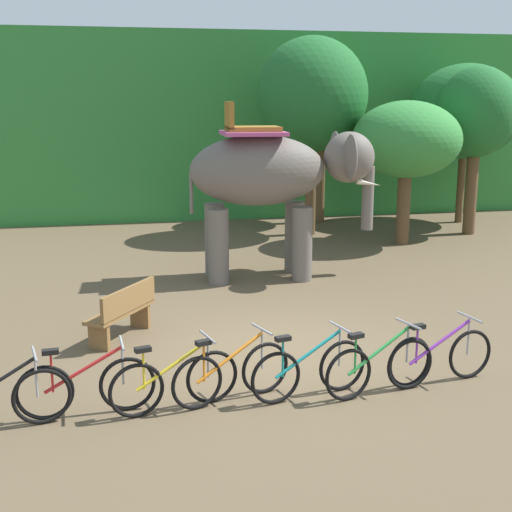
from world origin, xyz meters
name	(u,v)px	position (x,y,z in m)	size (l,w,h in m)	color
ground_plane	(277,350)	(0.00, 0.00, 0.00)	(80.00, 80.00, 0.00)	brown
foliage_hedge	(180,124)	(0.00, 14.93, 2.94)	(36.00, 6.00, 5.89)	#338438
tree_right	(312,95)	(3.10, 9.06, 3.91)	(3.08, 3.08, 5.51)	brown
tree_left	(321,104)	(3.94, 10.91, 3.65)	(2.70, 2.70, 4.73)	brown
tree_center_left	(407,140)	(5.16, 7.24, 2.76)	(2.85, 2.85, 3.79)	brown
tree_center	(476,114)	(7.62, 8.19, 3.41)	(2.18, 2.18, 4.72)	brown
tree_far_left	(465,112)	(8.26, 10.02, 3.43)	(3.41, 3.41, 4.87)	brown
elephant	(273,177)	(0.96, 4.49, 2.20)	(4.17, 2.09, 3.78)	#665E56
bike_red	(86,386)	(-2.84, -1.74, 0.39)	(1.71, 0.52, 0.92)	black
bike_yellow	(175,381)	(-1.76, -1.81, 0.39)	(1.67, 0.60, 0.92)	black
bike_orange	(232,373)	(-1.01, -1.69, 0.39)	(1.64, 0.69, 0.92)	black
bike_teal	(309,369)	(0.01, -1.77, 0.39)	(1.67, 0.59, 0.92)	black
bike_green	(379,366)	(0.96, -1.85, 0.39)	(1.66, 0.63, 0.92)	black
bike_purple	(440,357)	(1.90, -1.70, 0.39)	(1.69, 0.52, 0.92)	black
wooden_bench	(123,311)	(-2.33, 1.04, 0.48)	(1.18, 1.47, 0.89)	brown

